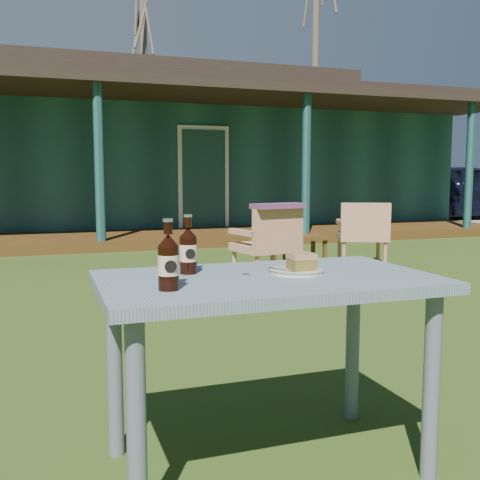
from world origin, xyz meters
name	(u,v)px	position (x,y,z in m)	size (l,w,h in m)	color
ground	(174,345)	(0.00, 0.00, 0.00)	(80.00, 80.00, 0.00)	#334916
pavilion	(79,153)	(0.00, 9.39, 1.61)	(15.80, 8.30, 3.45)	#1A4441
tree_mid	(144,81)	(3.00, 18.50, 4.75)	(0.28, 0.28, 9.50)	brown
tree_right	(315,64)	(9.50, 17.00, 5.50)	(0.28, 0.28, 11.00)	brown
car_near	(463,191)	(9.40, 8.31, 0.72)	(1.70, 4.23, 1.44)	black
cafe_table	(267,304)	(0.00, -1.60, 0.62)	(1.20, 0.70, 0.72)	slate
plate	(297,271)	(0.13, -1.57, 0.73)	(0.20, 0.20, 0.01)	silver
cake_slice	(302,261)	(0.14, -1.59, 0.77)	(0.09, 0.09, 0.06)	brown
fork	(282,270)	(0.07, -1.58, 0.74)	(0.01, 0.14, 0.00)	silver
cola_bottle_near	(188,250)	(-0.26, -1.45, 0.81)	(0.07, 0.07, 0.22)	black
cola_bottle_far	(168,262)	(-0.39, -1.73, 0.81)	(0.07, 0.07, 0.23)	black
bottle_cap	(246,275)	(-0.07, -1.57, 0.72)	(0.03, 0.03, 0.01)	silver
armchair_left	(269,241)	(1.40, 1.81, 0.43)	(0.66, 0.64, 0.77)	tan
armchair_right	(363,231)	(2.86, 2.40, 0.44)	(0.74, 0.72, 0.78)	tan
floral_throw	(278,206)	(1.43, 1.65, 0.79)	(0.55, 0.20, 0.05)	#6B365D
side_table	(300,241)	(2.02, 2.41, 0.34)	(0.60, 0.40, 0.40)	#4B2F12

